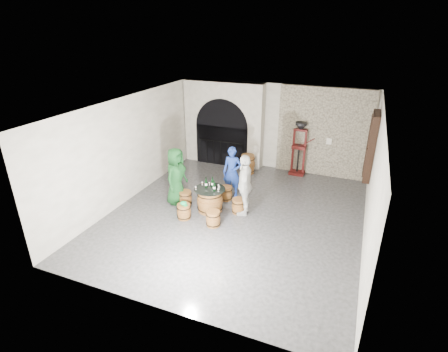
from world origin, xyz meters
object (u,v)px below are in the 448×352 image
at_px(barrel_stool_near_left, 184,211).
at_px(wine_bottle_left, 206,183).
at_px(barrel_stool_left, 185,198).
at_px(barrel_stool_near_right, 213,219).
at_px(barrel_stool_far, 226,193).
at_px(person_white, 245,185).
at_px(person_green, 176,176).
at_px(barrel_table, 210,200).
at_px(wine_bottle_right, 212,183).
at_px(barrel_stool_right, 239,206).
at_px(wine_bottle_center, 214,187).
at_px(corking_press, 299,145).
at_px(person_blue, 232,172).
at_px(side_barrel, 248,164).

bearing_deg(barrel_stool_near_left, wine_bottle_left, 63.98).
height_order(barrel_stool_left, barrel_stool_near_right, same).
relative_size(barrel_stool_far, barrel_stool_near_left, 1.00).
distance_m(barrel_stool_far, person_white, 1.24).
bearing_deg(person_green, wine_bottle_left, -87.54).
relative_size(person_white, wine_bottle_left, 5.63).
height_order(barrel_table, barrel_stool_left, barrel_table).
relative_size(barrel_stool_near_right, wine_bottle_right, 1.37).
height_order(barrel_stool_right, wine_bottle_center, wine_bottle_center).
bearing_deg(person_white, wine_bottle_left, -93.36).
height_order(barrel_stool_left, person_green, person_green).
distance_m(wine_bottle_right, corking_press, 4.03).
bearing_deg(person_blue, side_barrel, 89.09).
height_order(barrel_table, barrel_stool_right, barrel_table).
xyz_separation_m(barrel_table, barrel_stool_left, (-0.86, 0.06, -0.13)).
relative_size(barrel_stool_left, person_white, 0.24).
bearing_deg(barrel_stool_far, wine_bottle_left, -111.73).
xyz_separation_m(wine_bottle_right, corking_press, (1.84, 3.57, 0.30)).
distance_m(barrel_stool_near_left, person_blue, 2.11).
bearing_deg(wine_bottle_right, barrel_table, -97.15).
distance_m(barrel_stool_near_left, corking_press, 5.11).
bearing_deg(wine_bottle_right, person_white, 4.36).
bearing_deg(person_green, person_white, -81.94).
xyz_separation_m(barrel_stool_right, barrel_stool_near_left, (-1.34, -0.89, 0.00)).
distance_m(barrel_table, wine_bottle_right, 0.52).
bearing_deg(person_blue, barrel_stool_far, -106.19).
distance_m(barrel_stool_right, side_barrel, 3.04).
bearing_deg(corking_press, barrel_stool_far, -119.68).
relative_size(person_blue, side_barrel, 2.34).
bearing_deg(barrel_stool_right, barrel_table, -166.72).
bearing_deg(corking_press, side_barrel, -160.81).
relative_size(barrel_stool_near_left, person_blue, 0.27).
distance_m(barrel_table, barrel_stool_near_right, 0.87).
relative_size(barrel_stool_far, person_blue, 0.27).
height_order(wine_bottle_left, wine_bottle_center, same).
height_order(barrel_stool_right, barrel_stool_near_left, same).
height_order(person_green, person_blue, person_green).
xyz_separation_m(barrel_table, wine_bottle_center, (0.17, -0.06, 0.49)).
xyz_separation_m(barrel_stool_right, barrel_stool_near_right, (-0.40, -0.94, 0.00)).
relative_size(barrel_stool_near_left, person_green, 0.25).
distance_m(wine_bottle_left, wine_bottle_right, 0.19).
relative_size(person_blue, person_white, 0.90).
relative_size(barrel_stool_left, barrel_stool_near_left, 1.00).
bearing_deg(person_white, wine_bottle_right, -98.02).
bearing_deg(barrel_table, wine_bottle_center, -19.08).
bearing_deg(barrel_stool_left, corking_press, 53.52).
distance_m(barrel_stool_far, person_blue, 0.70).
xyz_separation_m(person_green, side_barrel, (1.28, 3.07, -0.54)).
relative_size(barrel_stool_right, wine_bottle_center, 1.37).
height_order(barrel_stool_near_left, person_blue, person_blue).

